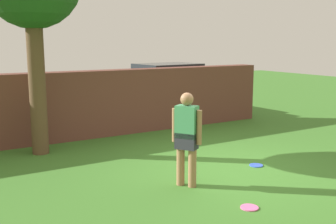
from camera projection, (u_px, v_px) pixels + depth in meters
The scene contains 6 objects.
ground_plane at pixel (229, 170), 7.85m from camera, with size 40.00×40.00×0.00m, color #3D7528.
brick_wall at pixel (83, 105), 10.33m from camera, with size 11.12×0.50×1.72m, color brown.
person at pixel (187, 135), 6.84m from camera, with size 0.38×0.47×1.62m.
car at pixel (168, 89), 13.78m from camera, with size 4.34×2.22×1.72m.
frisbee_blue at pixel (256, 165), 8.12m from camera, with size 0.27×0.27×0.02m, color blue.
frisbee_pink at pixel (249, 208), 6.05m from camera, with size 0.27×0.27×0.02m, color pink.
Camera 1 is at (-4.90, -5.85, 2.46)m, focal length 43.35 mm.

